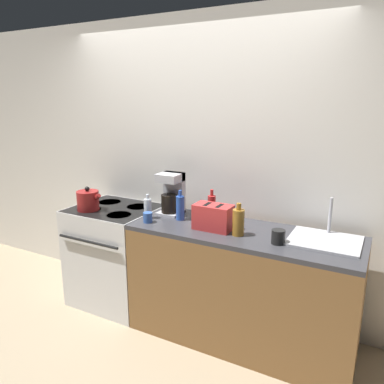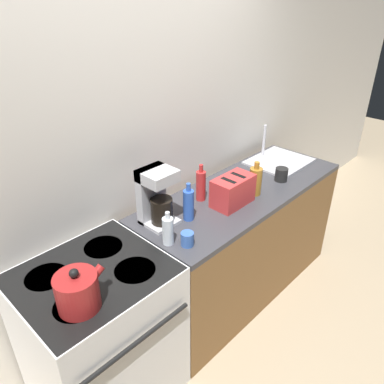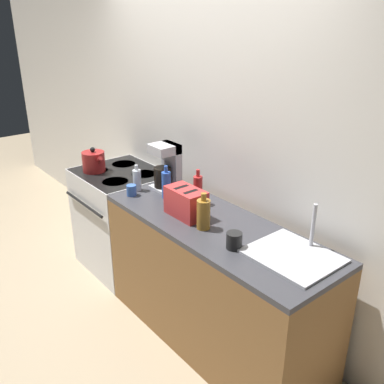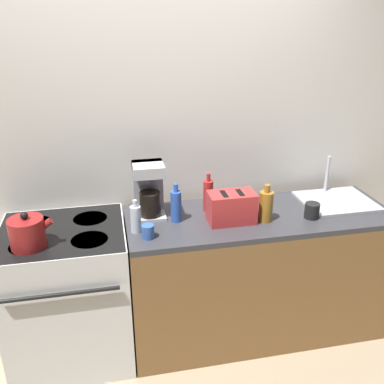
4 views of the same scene
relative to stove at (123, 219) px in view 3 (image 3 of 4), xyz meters
name	(u,v)px [view 3 (image 3 of 4)]	position (x,y,z in m)	size (l,w,h in m)	color
ground_plane	(131,311)	(0.64, -0.34, -0.47)	(12.00, 12.00, 0.00)	tan
wall_back	(202,138)	(0.64, 0.39, 0.83)	(8.00, 0.05, 2.60)	silver
stove	(123,219)	(0.00, 0.00, 0.00)	(0.76, 0.71, 0.92)	silver
counter_block	(214,283)	(1.26, -0.02, -0.01)	(1.75, 0.63, 0.92)	brown
kettle	(94,161)	(-0.16, -0.16, 0.54)	(0.24, 0.19, 0.22)	maroon
toaster	(186,202)	(1.04, -0.09, 0.55)	(0.29, 0.16, 0.19)	red
coffee_maker	(167,166)	(0.55, 0.11, 0.63)	(0.19, 0.19, 0.36)	#B7B7BC
sink_tray	(294,254)	(1.84, 0.06, 0.46)	(0.48, 0.41, 0.28)	#B7B7BC
bottle_amber	(203,214)	(1.26, -0.12, 0.55)	(0.09, 0.09, 0.24)	#9E6B23
bottle_clear	(137,180)	(0.45, -0.10, 0.54)	(0.06, 0.06, 0.21)	silver
bottle_red	(198,190)	(0.94, 0.10, 0.56)	(0.07, 0.07, 0.26)	#B72828
bottle_blue	(166,184)	(0.71, -0.01, 0.55)	(0.07, 0.07, 0.25)	#2D56B7
cup_blue	(131,190)	(0.51, -0.19, 0.49)	(0.07, 0.07, 0.08)	#3860B2
cup_black	(234,241)	(1.56, -0.14, 0.50)	(0.09, 0.09, 0.10)	black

